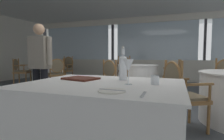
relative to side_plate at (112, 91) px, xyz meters
The scene contains 20 objects.
ground_plane 2.24m from the side_plate, 102.66° to the left, with size 15.31×15.31×0.00m, color #4C5156.
window_wall_far 6.49m from the side_plate, 94.07° to the left, with size 11.55×0.14×2.62m.
foreground_table 0.56m from the side_plate, 121.33° to the left, with size 1.38×1.08×0.77m.
side_plate is the anchor object (origin of this frame).
butter_knife 0.01m from the side_plate, ahead, with size 0.19×0.02×0.00m, color silver.
dinner_fork 0.22m from the side_plate, ahead, with size 0.18×0.02×0.00m, color silver.
water_bottle 0.61m from the side_plate, 99.32° to the left, with size 0.08×0.08×0.34m.
wine_glass 0.36m from the side_plate, 85.05° to the left, with size 0.08×0.08×0.21m.
water_tumbler 0.47m from the side_plate, 60.09° to the left, with size 0.07×0.07×0.07m, color white.
menu_book 0.71m from the side_plate, 136.43° to the left, with size 0.32×0.25×0.02m, color #512319.
background_table_0 3.87m from the side_plate, 99.19° to the left, with size 1.11×1.11×0.77m.
dining_chair_0_0 4.76m from the side_plate, 104.53° to the left, with size 0.66×0.65×1.01m.
dining_chair_0_1 3.09m from the side_plate, 109.28° to the left, with size 0.64×0.61×0.92m.
dining_chair_0_2 3.92m from the side_plate, 84.75° to the left, with size 0.51×0.57×0.92m.
dining_chair_1_0 1.53m from the side_plate, 72.63° to the left, with size 0.63×0.65×0.95m.
background_table_2 5.56m from the side_plate, 133.42° to the left, with size 1.07×1.07×0.77m.
dining_chair_2_0 6.21m from the side_plate, 126.54° to the left, with size 0.58×0.52×1.00m.
dining_chair_2_1 5.95m from the side_plate, 142.08° to the left, with size 0.60×0.64×0.92m.
dining_chair_2_2 4.61m from the side_plate, 131.41° to the left, with size 0.65×0.66×0.94m.
diner_person_0 2.50m from the side_plate, 141.67° to the left, with size 0.53×0.20×1.59m.
Camera 1 is at (0.87, -3.18, 1.01)m, focal length 29.13 mm.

